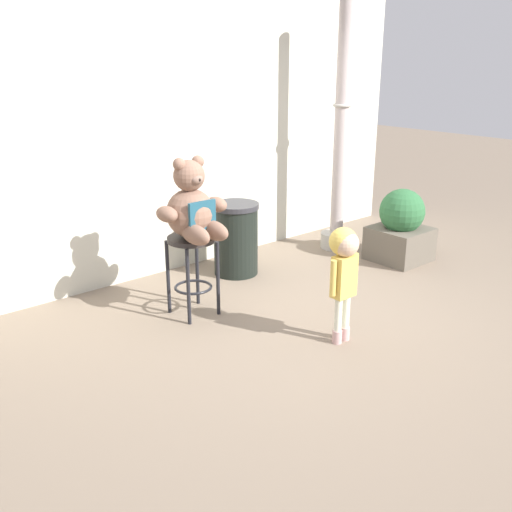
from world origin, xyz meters
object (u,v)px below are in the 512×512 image
(bar_stool_with_teddy, at_px, (192,259))
(lamppost, at_px, (340,153))
(teddy_bear, at_px, (193,209))
(planter_with_shrub, at_px, (401,228))
(child_walking, at_px, (344,260))
(trash_bin, at_px, (236,239))

(bar_stool_with_teddy, height_order, lamppost, lamppost)
(teddy_bear, relative_size, planter_with_shrub, 0.85)
(child_walking, bearing_deg, bar_stool_with_teddy, -122.50)
(teddy_bear, relative_size, lamppost, 0.24)
(lamppost, height_order, planter_with_shrub, lamppost)
(trash_bin, height_order, planter_with_shrub, planter_with_shrub)
(planter_with_shrub, bearing_deg, bar_stool_with_teddy, 173.02)
(bar_stool_with_teddy, relative_size, planter_with_shrub, 0.89)
(child_walking, xyz_separation_m, lamppost, (1.76, 1.63, 0.44))
(planter_with_shrub, bearing_deg, lamppost, 105.32)
(bar_stool_with_teddy, xyz_separation_m, trash_bin, (0.91, 0.54, -0.14))
(teddy_bear, distance_m, trash_bin, 1.22)
(teddy_bear, xyz_separation_m, lamppost, (2.34, 0.47, 0.16))
(teddy_bear, height_order, trash_bin, teddy_bear)
(lamppost, bearing_deg, teddy_bear, -168.68)
(lamppost, bearing_deg, bar_stool_with_teddy, -169.45)
(child_walking, height_order, trash_bin, child_walking)
(teddy_bear, bearing_deg, child_walking, -63.46)
(teddy_bear, relative_size, child_walking, 0.72)
(bar_stool_with_teddy, relative_size, child_walking, 0.75)
(bar_stool_with_teddy, bearing_deg, lamppost, 10.55)
(trash_bin, bearing_deg, child_walking, -100.83)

